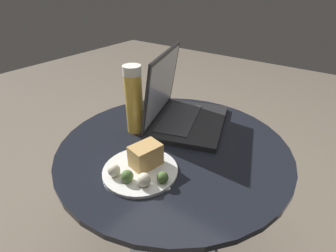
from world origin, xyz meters
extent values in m
plane|color=#726656|center=(0.00, 0.00, 0.00)|extent=(6.00, 6.00, 0.00)
cylinder|color=#515156|center=(0.00, 0.00, 0.01)|extent=(0.36, 0.36, 0.01)
cylinder|color=#515156|center=(0.00, 0.00, 0.27)|extent=(0.07, 0.07, 0.52)
cylinder|color=black|center=(0.00, 0.00, 0.54)|extent=(0.74, 0.74, 0.02)
cube|color=#232326|center=(0.15, 0.04, 0.56)|extent=(0.38, 0.33, 0.02)
cube|color=#333338|center=(0.14, 0.07, 0.57)|extent=(0.27, 0.19, 0.00)
cube|color=#232326|center=(0.11, 0.13, 0.69)|extent=(0.31, 0.14, 0.25)
cube|color=silver|center=(0.12, 0.13, 0.69)|extent=(0.29, 0.13, 0.22)
cylinder|color=gold|center=(0.00, 0.16, 0.65)|extent=(0.06, 0.06, 0.20)
cylinder|color=white|center=(0.00, 0.16, 0.77)|extent=(0.06, 0.06, 0.03)
cylinder|color=silver|center=(-0.16, 0.00, 0.56)|extent=(0.21, 0.21, 0.01)
cube|color=tan|center=(-0.14, 0.00, 0.59)|extent=(0.09, 0.08, 0.06)
sphere|color=#4C6B33|center=(-0.22, -0.01, 0.58)|extent=(0.03, 0.03, 0.03)
sphere|color=beige|center=(-0.22, 0.04, 0.58)|extent=(0.03, 0.03, 0.03)
sphere|color=beige|center=(-0.20, -0.05, 0.58)|extent=(0.04, 0.04, 0.04)
sphere|color=#4C6B33|center=(-0.17, -0.08, 0.58)|extent=(0.03, 0.03, 0.03)
cube|color=#B2B2B7|center=(-0.14, -0.06, 0.55)|extent=(0.08, 0.11, 0.00)
cube|color=#B2B2B7|center=(-0.09, 0.01, 0.55)|extent=(0.05, 0.06, 0.00)
camera|label=1|loc=(-0.58, -0.40, 1.03)|focal=28.00mm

